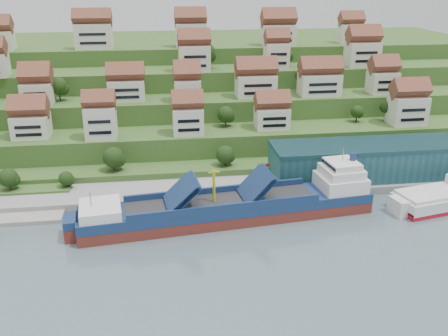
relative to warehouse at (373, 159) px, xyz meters
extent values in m
plane|color=slate|center=(-52.00, -17.00, -7.20)|extent=(300.00, 300.00, 0.00)
cube|color=gray|center=(-32.00, -2.00, -6.10)|extent=(180.00, 14.00, 2.20)
cube|color=#2D4C1E|center=(-52.00, 69.00, -5.20)|extent=(260.00, 128.00, 4.00)
cube|color=#2D4C1E|center=(-52.00, 74.00, -1.70)|extent=(260.00, 118.00, 11.00)
cube|color=#2D4C1E|center=(-52.00, 82.00, 1.80)|extent=(260.00, 102.00, 18.00)
cube|color=#2D4C1E|center=(-52.00, 90.00, 5.30)|extent=(260.00, 86.00, 25.00)
cube|color=#2D4C1E|center=(-52.00, 99.00, 8.30)|extent=(260.00, 68.00, 31.00)
cube|color=beige|center=(-101.15, 23.81, 7.28)|extent=(10.88, 8.57, 6.96)
cube|color=beige|center=(-79.65, 19.59, 8.76)|extent=(9.36, 7.03, 9.92)
cube|color=beige|center=(-53.02, 20.65, 7.95)|extent=(9.43, 7.62, 8.31)
cube|color=beige|center=(-25.51, 23.19, 7.18)|extent=(10.71, 7.73, 6.77)
cube|color=beige|center=(20.27, 21.61, 8.53)|extent=(11.45, 8.31, 9.47)
cube|color=beige|center=(-101.03, 37.60, 14.36)|extent=(9.61, 8.98, 7.13)
cube|color=beige|center=(-72.40, 38.96, 14.29)|extent=(12.06, 7.90, 6.98)
cube|color=beige|center=(-52.08, 35.03, 14.46)|extent=(8.61, 8.56, 7.33)
cube|color=beige|center=(-28.05, 38.41, 14.63)|extent=(13.62, 8.36, 7.67)
cube|color=beige|center=(-5.43, 37.50, 14.56)|extent=(14.12, 8.18, 7.52)
cube|color=beige|center=(17.92, 37.61, 14.67)|extent=(9.49, 8.04, 7.74)
cube|color=beige|center=(-48.25, 51.31, 22.47)|extent=(11.15, 7.79, 9.34)
cube|color=beige|center=(-17.75, 52.17, 22.56)|extent=(8.55, 7.14, 9.51)
cube|color=beige|center=(16.07, 53.49, 22.37)|extent=(11.89, 8.47, 9.13)
cube|color=beige|center=(-85.31, 71.19, 28.51)|extent=(13.97, 7.51, 9.43)
cube|color=beige|center=(-47.86, 72.40, 28.29)|extent=(11.86, 8.15, 8.98)
cube|color=beige|center=(-12.57, 72.11, 27.84)|extent=(13.13, 8.73, 8.08)
cube|color=beige|center=(19.08, 74.97, 27.61)|extent=(9.60, 7.05, 7.62)
ellipsoid|color=#1E3B13|center=(-42.86, 9.11, 0.32)|extent=(5.51, 5.51, 5.51)
ellipsoid|color=#1E3B13|center=(-75.80, 9.29, 0.99)|extent=(6.17, 6.17, 6.17)
ellipsoid|color=#1E3B13|center=(4.66, 26.11, 7.39)|extent=(4.30, 4.30, 4.30)
ellipsoid|color=#1E3B13|center=(14.87, 26.11, 8.82)|extent=(4.54, 4.54, 4.54)
ellipsoid|color=#1E3B13|center=(-40.27, 26.66, 7.93)|extent=(5.49, 5.49, 5.49)
ellipsoid|color=#1E3B13|center=(-10.46, 42.83, 16.95)|extent=(4.69, 4.69, 4.69)
ellipsoid|color=#1E3B13|center=(-103.85, 42.38, 14.85)|extent=(4.81, 4.81, 4.81)
ellipsoid|color=#1E3B13|center=(-94.84, 40.97, 15.91)|extent=(5.76, 5.76, 5.76)
ellipsoid|color=#1E3B13|center=(-43.70, 56.21, 23.79)|extent=(7.19, 7.19, 7.19)
ellipsoid|color=#1E3B13|center=(-16.88, 58.94, 22.63)|extent=(5.33, 5.33, 5.33)
ellipsoid|color=#1E3B13|center=(-12.08, 56.97, 22.03)|extent=(4.05, 4.05, 4.05)
ellipsoid|color=#1E3B13|center=(-103.53, 2.00, -0.85)|extent=(5.11, 5.11, 5.11)
ellipsoid|color=#1E3B13|center=(-88.43, 2.00, -1.95)|extent=(4.08, 4.08, 4.08)
cube|color=#1F4F56|center=(0.00, 0.00, 0.00)|extent=(60.00, 15.00, 10.00)
cylinder|color=gray|center=(-34.00, -7.00, -1.00)|extent=(0.16, 0.16, 8.00)
cube|color=maroon|center=(-33.40, -7.00, 2.60)|extent=(1.20, 0.05, 0.80)
cube|color=maroon|center=(-45.66, -18.38, -6.20)|extent=(74.90, 19.68, 4.75)
cube|color=navy|center=(-45.66, -18.38, -3.12)|extent=(74.92, 19.80, 2.47)
cube|color=silver|center=(-76.81, -21.91, -0.74)|extent=(10.66, 11.83, 2.47)
cube|color=#262628|center=(-47.55, -18.59, -1.88)|extent=(48.28, 14.98, 0.28)
cube|color=navy|center=(-57.93, -19.77, 1.35)|extent=(8.25, 11.22, 6.57)
cube|color=navy|center=(-39.05, -17.63, 1.35)|extent=(7.90, 11.18, 6.94)
cylinder|color=yellow|center=(-49.43, -18.80, 2.30)|extent=(0.74, 0.74, 8.55)
cube|color=silver|center=(-15.46, -14.95, -0.08)|extent=(12.55, 12.05, 3.80)
cube|color=silver|center=(-15.46, -14.95, 2.96)|extent=(10.53, 10.70, 2.37)
cube|color=silver|center=(-15.46, -14.95, 4.96)|extent=(8.51, 9.35, 1.71)
cylinder|color=navy|center=(-12.63, -14.63, 6.76)|extent=(1.68, 1.68, 2.09)
cube|color=maroon|center=(12.49, -18.44, -6.65)|extent=(29.03, 15.57, 2.39)
cube|color=silver|center=(12.49, -18.44, -4.63)|extent=(29.05, 15.66, 2.94)
cube|color=silver|center=(12.49, -18.44, -2.79)|extent=(27.47, 14.29, 1.10)
camera|label=1|loc=(-62.03, -130.44, 51.22)|focal=40.00mm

